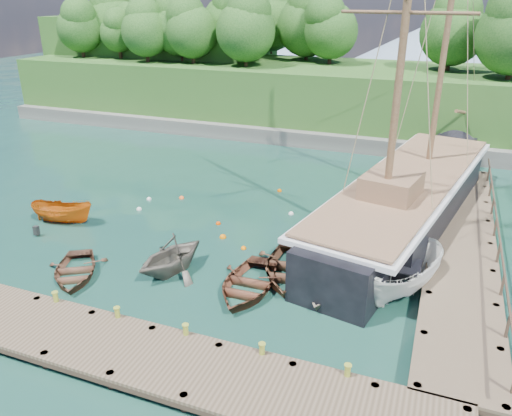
{
  "coord_description": "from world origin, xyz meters",
  "views": [
    {
      "loc": [
        9.87,
        -18.25,
        12.12
      ],
      "look_at": [
        1.29,
        3.89,
        2.0
      ],
      "focal_mm": 35.0,
      "sensor_mm": 36.0,
      "label": 1
    }
  ],
  "objects_px": {
    "rowboat_2": "(248,290)",
    "rowboat_3": "(330,291)",
    "rowboat_0": "(75,276)",
    "rowboat_4": "(289,274)",
    "motorboat_orange": "(64,222)",
    "schooner": "(406,203)",
    "cabin_boat_white": "(402,294)",
    "rowboat_1": "(172,271)"
  },
  "relations": [
    {
      "from": "rowboat_0",
      "to": "cabin_boat_white",
      "type": "relative_size",
      "value": 0.71
    },
    {
      "from": "cabin_boat_white",
      "to": "schooner",
      "type": "xyz_separation_m",
      "value": [
        -0.73,
        7.99,
        1.16
      ]
    },
    {
      "from": "cabin_boat_white",
      "to": "rowboat_2",
      "type": "bearing_deg",
      "value": -138.8
    },
    {
      "from": "rowboat_3",
      "to": "rowboat_1",
      "type": "bearing_deg",
      "value": -166.36
    },
    {
      "from": "rowboat_1",
      "to": "motorboat_orange",
      "type": "xyz_separation_m",
      "value": [
        -8.69,
        2.66,
        0.0
      ]
    },
    {
      "from": "motorboat_orange",
      "to": "schooner",
      "type": "xyz_separation_m",
      "value": [
        18.42,
        7.31,
        1.16
      ]
    },
    {
      "from": "rowboat_0",
      "to": "rowboat_1",
      "type": "xyz_separation_m",
      "value": [
        3.99,
        2.05,
        0.0
      ]
    },
    {
      "from": "rowboat_0",
      "to": "schooner",
      "type": "bearing_deg",
      "value": 9.62
    },
    {
      "from": "rowboat_3",
      "to": "cabin_boat_white",
      "type": "xyz_separation_m",
      "value": [
        3.02,
        0.93,
        0.0
      ]
    },
    {
      "from": "rowboat_3",
      "to": "motorboat_orange",
      "type": "xyz_separation_m",
      "value": [
        -16.13,
        1.61,
        0.0
      ]
    },
    {
      "from": "rowboat_0",
      "to": "rowboat_4",
      "type": "relative_size",
      "value": 0.79
    },
    {
      "from": "rowboat_1",
      "to": "schooner",
      "type": "relative_size",
      "value": 0.14
    },
    {
      "from": "rowboat_1",
      "to": "cabin_boat_white",
      "type": "distance_m",
      "value": 10.64
    },
    {
      "from": "rowboat_1",
      "to": "rowboat_2",
      "type": "bearing_deg",
      "value": 13.86
    },
    {
      "from": "motorboat_orange",
      "to": "schooner",
      "type": "distance_m",
      "value": 19.85
    },
    {
      "from": "rowboat_0",
      "to": "cabin_boat_white",
      "type": "bearing_deg",
      "value": -16.03
    },
    {
      "from": "rowboat_3",
      "to": "schooner",
      "type": "bearing_deg",
      "value": 81.23
    },
    {
      "from": "rowboat_3",
      "to": "motorboat_orange",
      "type": "bearing_deg",
      "value": 179.93
    },
    {
      "from": "rowboat_3",
      "to": "rowboat_0",
      "type": "bearing_deg",
      "value": -159.23
    },
    {
      "from": "rowboat_4",
      "to": "cabin_boat_white",
      "type": "height_order",
      "value": "cabin_boat_white"
    },
    {
      "from": "rowboat_4",
      "to": "schooner",
      "type": "distance_m",
      "value": 9.39
    },
    {
      "from": "rowboat_4",
      "to": "schooner",
      "type": "bearing_deg",
      "value": 51.63
    },
    {
      "from": "rowboat_3",
      "to": "motorboat_orange",
      "type": "relative_size",
      "value": 1.12
    },
    {
      "from": "rowboat_3",
      "to": "rowboat_4",
      "type": "height_order",
      "value": "rowboat_4"
    },
    {
      "from": "rowboat_0",
      "to": "motorboat_orange",
      "type": "xyz_separation_m",
      "value": [
        -4.7,
        4.7,
        0.0
      ]
    },
    {
      "from": "rowboat_3",
      "to": "rowboat_2",
      "type": "bearing_deg",
      "value": -154.06
    },
    {
      "from": "motorboat_orange",
      "to": "rowboat_1",
      "type": "bearing_deg",
      "value": -117.06
    },
    {
      "from": "rowboat_2",
      "to": "cabin_boat_white",
      "type": "distance_m",
      "value": 6.82
    },
    {
      "from": "rowboat_1",
      "to": "rowboat_3",
      "type": "relative_size",
      "value": 0.9
    },
    {
      "from": "rowboat_2",
      "to": "rowboat_3",
      "type": "relative_size",
      "value": 1.1
    },
    {
      "from": "rowboat_2",
      "to": "rowboat_3",
      "type": "bearing_deg",
      "value": 18.68
    },
    {
      "from": "rowboat_2",
      "to": "motorboat_orange",
      "type": "bearing_deg",
      "value": 165.57
    },
    {
      "from": "rowboat_2",
      "to": "cabin_boat_white",
      "type": "height_order",
      "value": "cabin_boat_white"
    },
    {
      "from": "rowboat_0",
      "to": "motorboat_orange",
      "type": "bearing_deg",
      "value": 103.39
    },
    {
      "from": "rowboat_3",
      "to": "rowboat_4",
      "type": "bearing_deg",
      "value": 166.98
    },
    {
      "from": "cabin_boat_white",
      "to": "rowboat_1",
      "type": "bearing_deg",
      "value": -146.93
    },
    {
      "from": "rowboat_2",
      "to": "cabin_boat_white",
      "type": "bearing_deg",
      "value": 17.21
    },
    {
      "from": "rowboat_3",
      "to": "schooner",
      "type": "relative_size",
      "value": 0.15
    },
    {
      "from": "cabin_boat_white",
      "to": "schooner",
      "type": "relative_size",
      "value": 0.2
    },
    {
      "from": "rowboat_4",
      "to": "schooner",
      "type": "relative_size",
      "value": 0.18
    },
    {
      "from": "rowboat_1",
      "to": "motorboat_orange",
      "type": "relative_size",
      "value": 1.01
    },
    {
      "from": "rowboat_0",
      "to": "cabin_boat_white",
      "type": "xyz_separation_m",
      "value": [
        14.45,
        4.02,
        0.0
      ]
    }
  ]
}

